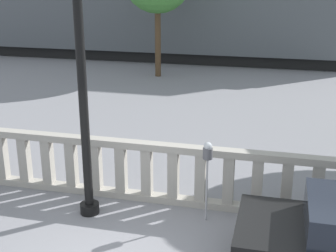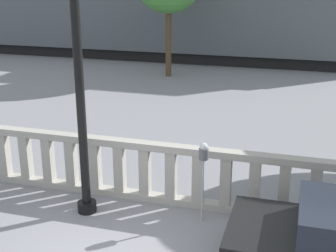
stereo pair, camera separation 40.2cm
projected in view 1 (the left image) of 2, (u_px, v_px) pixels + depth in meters
The scene contains 4 objects.
balustrade at pixel (160, 173), 9.19m from camera, with size 14.09×0.24×1.24m.
lamppost at pixel (81, 65), 8.03m from camera, with size 0.36×0.36×5.66m.
parking_meter at pixel (208, 158), 8.29m from camera, with size 0.18×0.18×1.54m.
train_near at pixel (127, 17), 23.95m from camera, with size 22.76×2.91×4.54m.
Camera 1 is at (2.18, -5.70, 4.43)m, focal length 50.00 mm.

